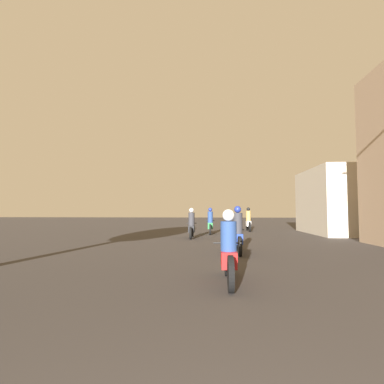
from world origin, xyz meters
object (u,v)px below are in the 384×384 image
(motorcycle_green, at_px, (210,223))
(motorcycle_blue, at_px, (238,234))
(motorcycle_red, at_px, (229,253))
(building_right_far, at_px, (352,201))
(motorcycle_black, at_px, (192,226))
(motorcycle_white, at_px, (248,222))

(motorcycle_green, bearing_deg, motorcycle_blue, -87.38)
(motorcycle_red, height_order, building_right_far, building_right_far)
(motorcycle_red, height_order, motorcycle_blue, motorcycle_blue)
(motorcycle_red, height_order, motorcycle_black, motorcycle_black)
(motorcycle_blue, relative_size, motorcycle_white, 0.98)
(motorcycle_red, distance_m, motorcycle_green, 12.41)
(motorcycle_blue, bearing_deg, building_right_far, 44.37)
(motorcycle_green, relative_size, building_right_far, 0.33)
(building_right_far, bearing_deg, motorcycle_white, 161.70)
(motorcycle_blue, distance_m, motorcycle_green, 8.21)
(motorcycle_blue, height_order, motorcycle_black, motorcycle_blue)
(motorcycle_red, distance_m, motorcycle_white, 15.34)
(motorcycle_red, relative_size, motorcycle_blue, 0.96)
(motorcycle_black, bearing_deg, motorcycle_white, 49.94)
(motorcycle_blue, xyz_separation_m, motorcycle_white, (1.66, 10.93, 0.01))
(motorcycle_red, bearing_deg, motorcycle_green, 101.38)
(motorcycle_red, xyz_separation_m, building_right_far, (8.35, 13.15, 1.41))
(motorcycle_black, distance_m, building_right_far, 10.48)
(motorcycle_green, distance_m, motorcycle_white, 3.84)
(building_right_far, bearing_deg, motorcycle_black, -159.83)
(motorcycle_black, height_order, motorcycle_green, motorcycle_green)
(motorcycle_red, bearing_deg, motorcycle_blue, 92.07)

